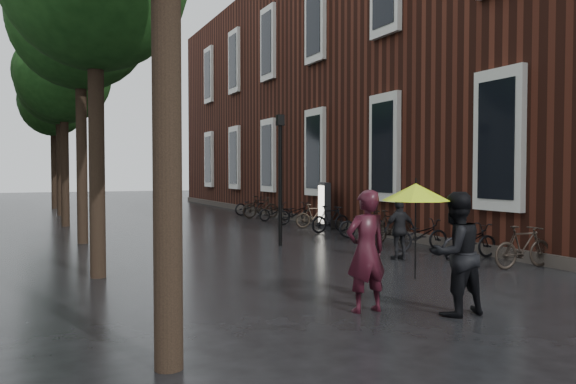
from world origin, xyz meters
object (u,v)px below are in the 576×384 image
lamp_post (280,167)px  ad_lightbox (324,205)px  person_burgundy (366,251)px  person_black (455,254)px  parked_bicycles (331,219)px  pedestrian_walking (400,230)px

lamp_post → ad_lightbox: bearing=47.2°
person_burgundy → ad_lightbox: size_ratio=1.08×
person_black → parked_bicycles: (4.15, 11.31, -0.48)m
person_burgundy → person_black: size_ratio=1.01×
parked_bicycles → ad_lightbox: bearing=75.1°
pedestrian_walking → ad_lightbox: size_ratio=0.84×
pedestrian_walking → parked_bicycles: bearing=-101.5°
pedestrian_walking → parked_bicycles: (1.68, 6.52, -0.28)m
pedestrian_walking → lamp_post: lamp_post is taller
parked_bicycles → pedestrian_walking: bearing=-104.5°
parked_bicycles → ad_lightbox: (0.26, 0.99, 0.43)m
person_black → person_burgundy: bearing=-33.1°
pedestrian_walking → lamp_post: bearing=-62.9°
person_black → ad_lightbox: person_black is taller
person_burgundy → pedestrian_walking: person_burgundy is taller
person_burgundy → person_black: (1.14, -0.73, -0.01)m
person_burgundy → parked_bicycles: size_ratio=0.11×
lamp_post → person_black: bearing=-95.7°
ad_lightbox → lamp_post: bearing=-115.9°
pedestrian_walking → person_black: bearing=65.7°
person_burgundy → lamp_post: 8.06m
person_burgundy → parked_bicycles: 11.84m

